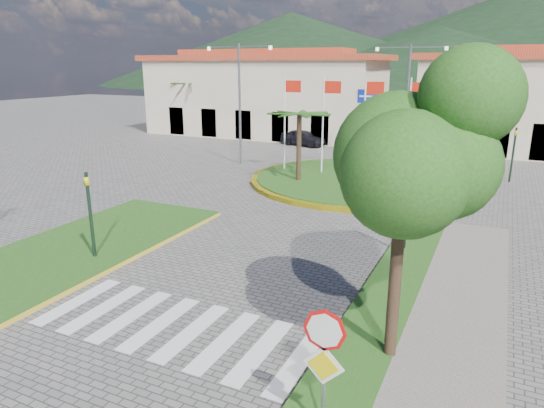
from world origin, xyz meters
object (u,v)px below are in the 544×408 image
at_px(stop_sign, 324,353).
at_px(car_dark_a, 303,138).
at_px(deciduous_tree, 406,141).
at_px(car_dark_b, 479,145).
at_px(white_van, 273,133).
at_px(roundabout_island, 359,180).

distance_m(stop_sign, car_dark_a, 33.75).
bearing_deg(deciduous_tree, car_dark_b, 89.49).
xyz_separation_m(stop_sign, white_van, (-16.79, 33.36, -1.26)).
relative_size(stop_sign, white_van, 0.70).
height_order(car_dark_a, car_dark_b, car_dark_a).
bearing_deg(car_dark_a, roundabout_island, -131.19).
bearing_deg(roundabout_island, white_van, 131.77).
xyz_separation_m(deciduous_tree, car_dark_b, (0.27, 30.94, -4.59)).
distance_m(roundabout_island, deciduous_tree, 18.55).
bearing_deg(car_dark_a, white_van, 73.64).
bearing_deg(stop_sign, deciduous_tree, 78.82).
relative_size(roundabout_island, stop_sign, 4.79).
distance_m(deciduous_tree, white_van, 35.27).
height_order(white_van, car_dark_b, car_dark_b).
bearing_deg(car_dark_a, stop_sign, -144.44).
xyz_separation_m(stop_sign, deciduous_tree, (0.60, 3.04, 3.38)).
distance_m(stop_sign, deciduous_tree, 4.59).
bearing_deg(stop_sign, car_dark_b, 88.53).
relative_size(deciduous_tree, car_dark_a, 1.70).
bearing_deg(stop_sign, car_dark_a, 112.49).
relative_size(deciduous_tree, car_dark_b, 1.90).
bearing_deg(roundabout_island, stop_sign, -76.27).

